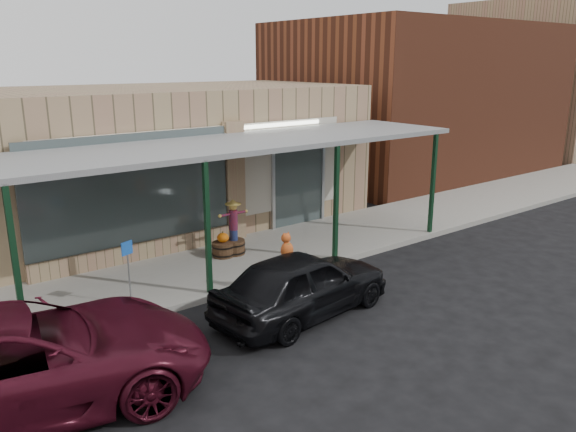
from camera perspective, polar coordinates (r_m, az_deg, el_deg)
ground at (r=11.71m, az=5.26°, el=-9.59°), size 120.00×120.00×0.00m
sidewalk at (r=14.32m, az=-4.54°, el=-4.46°), size 40.00×3.20×0.15m
storefront at (r=17.71m, az=-12.80°, el=5.83°), size 12.00×6.25×4.20m
awning at (r=13.57m, az=-4.71°, el=7.23°), size 12.00×3.00×3.04m
block_buildings_near at (r=19.34m, az=-8.93°, el=11.80°), size 61.00×8.00×8.00m
barrel_scarecrow at (r=14.40m, az=-5.53°, el=-2.00°), size 0.87×0.56×1.44m
barrel_pumpkin at (r=14.33m, az=-6.60°, el=-3.19°), size 0.73×0.73×0.66m
handicap_sign at (r=11.75m, az=-15.93°, el=-4.72°), size 0.27×0.11×1.34m
parked_sedan at (r=11.23m, az=1.49°, el=-6.90°), size 4.10×2.04×1.47m
car_maroon at (r=9.19m, az=-25.77°, el=-13.23°), size 5.89×3.43×1.54m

